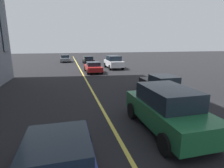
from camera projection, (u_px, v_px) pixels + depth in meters
lane_centre_line at (94, 94)px, 13.00m from camera, size 80.00×0.16×0.01m
car_black_near at (88, 60)px, 32.13m from camera, size 3.90×1.89×1.40m
car_blue_mid at (58, 167)px, 4.25m from camera, size 4.40×1.95×1.37m
car_black_trailing at (162, 84)px, 12.92m from camera, size 4.40×1.95×1.37m
car_grey_parked_b at (65, 59)px, 35.31m from camera, size 3.90×1.89×1.40m
car_red_oncoming at (93, 67)px, 22.47m from camera, size 4.40×1.95×1.37m
car_white_parked_a at (114, 62)px, 26.02m from camera, size 4.70×2.14×1.88m
car_green_far at (167, 109)px, 7.36m from camera, size 4.70×2.14×1.88m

